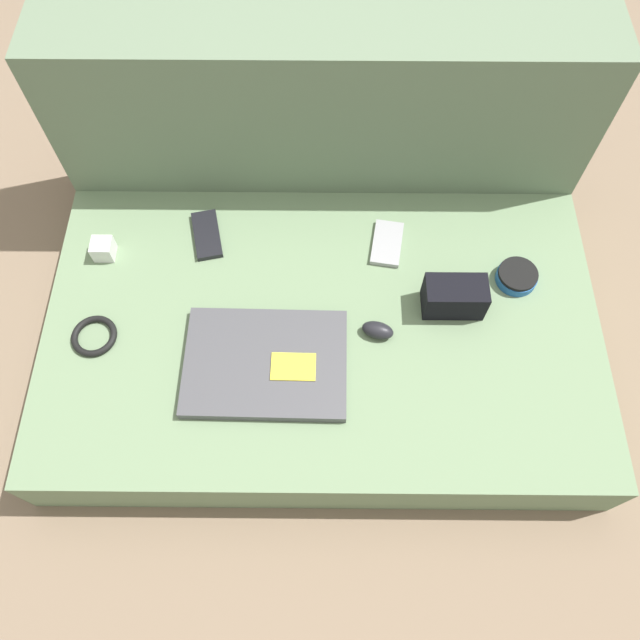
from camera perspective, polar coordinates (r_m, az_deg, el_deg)
ground_plane at (r=1.46m, az=0.00°, el=-3.05°), size 8.00×8.00×0.00m
couch_seat at (r=1.39m, az=0.00°, el=-1.79°), size 1.18×0.71×0.15m
couch_backrest at (r=1.50m, az=0.15°, el=17.35°), size 1.18×0.20×0.53m
laptop at (r=1.28m, az=-5.20°, el=-3.95°), size 0.33×0.24×0.03m
computer_mouse at (r=1.30m, az=5.08°, el=-0.93°), size 0.07×0.05×0.03m
speaker_puck at (r=1.43m, az=17.37°, el=3.83°), size 0.09×0.09×0.03m
phone_silver at (r=1.46m, az=-10.49°, el=7.66°), size 0.08×0.14×0.01m
phone_black at (r=1.43m, az=5.95°, el=6.98°), size 0.08×0.13×0.01m
camera_pouch at (r=1.34m, az=11.98°, el=2.10°), size 0.13×0.07×0.08m
charger_brick at (r=1.48m, az=-19.39°, el=6.16°), size 0.05×0.05×0.04m
cable_coil at (r=1.39m, az=-20.14°, el=-1.38°), size 0.10×0.10×0.01m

